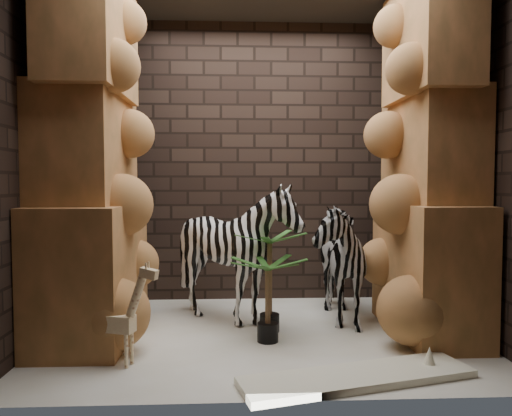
{
  "coord_description": "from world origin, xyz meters",
  "views": [
    {
      "loc": [
        -0.23,
        -3.97,
        1.28
      ],
      "look_at": [
        -0.03,
        0.15,
        1.06
      ],
      "focal_mm": 33.67,
      "sensor_mm": 36.0,
      "label": 1
    }
  ],
  "objects": [
    {
      "name": "floor",
      "position": [
        0.0,
        0.0,
        0.0
      ],
      "size": [
        3.5,
        3.5,
        0.0
      ],
      "primitive_type": "plane",
      "color": "white",
      "rests_on": "ground"
    },
    {
      "name": "wall_back",
      "position": [
        0.0,
        1.25,
        1.5
      ],
      "size": [
        3.5,
        0.0,
        3.5
      ],
      "primitive_type": "plane",
      "rotation": [
        1.57,
        0.0,
        0.0
      ],
      "color": "black",
      "rests_on": "ground"
    },
    {
      "name": "wall_front",
      "position": [
        0.0,
        -1.25,
        1.5
      ],
      "size": [
        3.5,
        0.0,
        3.5
      ],
      "primitive_type": "plane",
      "rotation": [
        -1.57,
        0.0,
        0.0
      ],
      "color": "black",
      "rests_on": "ground"
    },
    {
      "name": "wall_left",
      "position": [
        -1.75,
        0.0,
        1.5
      ],
      "size": [
        0.0,
        3.0,
        3.0
      ],
      "primitive_type": "plane",
      "rotation": [
        1.57,
        0.0,
        1.57
      ],
      "color": "black",
      "rests_on": "ground"
    },
    {
      "name": "wall_right",
      "position": [
        1.75,
        0.0,
        1.5
      ],
      "size": [
        0.0,
        3.0,
        3.0
      ],
      "primitive_type": "plane",
      "rotation": [
        1.57,
        0.0,
        -1.57
      ],
      "color": "black",
      "rests_on": "ground"
    },
    {
      "name": "rock_pillar_left",
      "position": [
        -1.4,
        0.0,
        1.5
      ],
      "size": [
        0.68,
        1.3,
        3.0
      ],
      "primitive_type": null,
      "color": "#D3874D",
      "rests_on": "floor"
    },
    {
      "name": "rock_pillar_right",
      "position": [
        1.42,
        0.0,
        1.5
      ],
      "size": [
        0.58,
        1.25,
        3.0
      ],
      "primitive_type": null,
      "color": "#D3874D",
      "rests_on": "floor"
    },
    {
      "name": "zebra_right",
      "position": [
        0.68,
        0.43,
        0.65
      ],
      "size": [
        0.62,
        1.11,
        1.3
      ],
      "primitive_type": "imported",
      "rotation": [
        0.0,
        0.0,
        0.03
      ],
      "color": "white",
      "rests_on": "floor"
    },
    {
      "name": "zebra_left",
      "position": [
        -0.21,
        0.35,
        0.58
      ],
      "size": [
        1.13,
        1.35,
        1.15
      ],
      "primitive_type": "imported",
      "rotation": [
        0.0,
        0.0,
        0.09
      ],
      "color": "white",
      "rests_on": "floor"
    },
    {
      "name": "giraffe_toy",
      "position": [
        -1.05,
        -0.63,
        0.38
      ],
      "size": [
        0.41,
        0.24,
        0.75
      ],
      "primitive_type": null,
      "rotation": [
        0.0,
        0.0,
        -0.31
      ],
      "color": "#FFE3AE",
      "rests_on": "floor"
    },
    {
      "name": "palm_front",
      "position": [
        0.08,
        0.08,
        0.44
      ],
      "size": [
        0.36,
        0.36,
        0.88
      ],
      "primitive_type": null,
      "color": "#20551B",
      "rests_on": "floor"
    },
    {
      "name": "palm_back",
      "position": [
        0.04,
        -0.18,
        0.35
      ],
      "size": [
        0.36,
        0.36,
        0.69
      ],
      "primitive_type": null,
      "color": "#20551B",
      "rests_on": "floor"
    },
    {
      "name": "surfboard",
      "position": [
        0.57,
        -0.98,
        0.03
      ],
      "size": [
        1.6,
        0.76,
        0.05
      ],
      "primitive_type": "cube",
      "rotation": [
        0.0,
        0.0,
        0.25
      ],
      "color": "white",
      "rests_on": "floor"
    }
  ]
}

